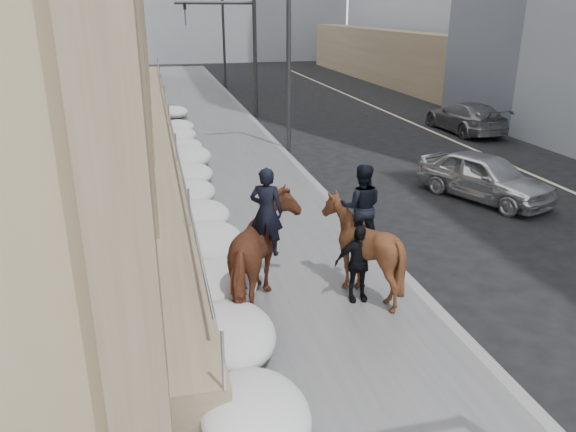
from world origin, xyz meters
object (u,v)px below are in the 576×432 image
(mounted_horse_right, at_px, (361,242))
(mounted_horse_left, at_px, (264,251))
(car_grey, at_px, (465,117))
(pedestrian, at_px, (358,263))
(car_silver, at_px, (485,176))

(mounted_horse_right, bearing_deg, mounted_horse_left, 17.04)
(mounted_horse_right, bearing_deg, car_grey, -109.87)
(pedestrian, xyz_separation_m, car_grey, (10.68, 14.47, -0.19))
(pedestrian, xyz_separation_m, car_silver, (6.07, 5.33, -0.18))
(car_silver, bearing_deg, mounted_horse_left, -170.38)
(pedestrian, relative_size, car_silver, 0.37)
(pedestrian, bearing_deg, car_grey, 57.45)
(mounted_horse_left, bearing_deg, car_grey, -109.09)
(mounted_horse_right, relative_size, pedestrian, 1.68)
(car_silver, height_order, car_grey, car_silver)
(mounted_horse_left, relative_size, mounted_horse_right, 1.04)
(mounted_horse_right, distance_m, car_silver, 7.78)
(mounted_horse_right, height_order, pedestrian, mounted_horse_right)
(mounted_horse_left, height_order, pedestrian, mounted_horse_left)
(car_silver, bearing_deg, pedestrian, -161.78)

